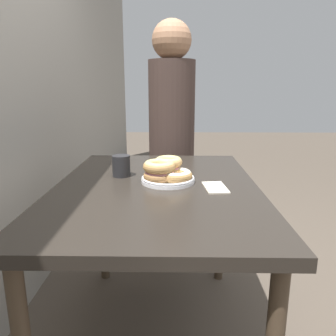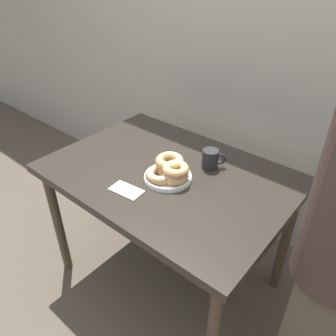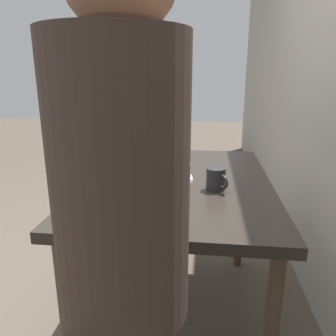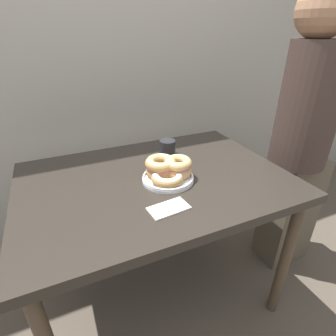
{
  "view_description": "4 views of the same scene",
  "coord_description": "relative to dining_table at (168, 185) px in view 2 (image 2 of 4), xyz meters",
  "views": [
    {
      "loc": [
        -1.26,
        0.33,
        1.13
      ],
      "look_at": [
        0.04,
        0.35,
        0.81
      ],
      "focal_mm": 35.0,
      "sensor_mm": 36.0,
      "label": 1
    },
    {
      "loc": [
        0.83,
        -0.59,
        1.61
      ],
      "look_at": [
        0.04,
        0.35,
        0.81
      ],
      "focal_mm": 35.0,
      "sensor_mm": 36.0,
      "label": 2
    },
    {
      "loc": [
        1.41,
        0.51,
        1.21
      ],
      "look_at": [
        0.04,
        0.35,
        0.81
      ],
      "focal_mm": 35.0,
      "sensor_mm": 36.0,
      "label": 3
    },
    {
      "loc": [
        -0.36,
        -0.53,
        1.32
      ],
      "look_at": [
        0.04,
        0.35,
        0.81
      ],
      "focal_mm": 28.0,
      "sensor_mm": 36.0,
      "label": 4
    }
  ],
  "objects": [
    {
      "name": "ground_plane",
      "position": [
        0.0,
        -0.4,
        -0.67
      ],
      "size": [
        14.0,
        14.0,
        0.0
      ],
      "primitive_type": "plane",
      "color": "#4C4238"
    },
    {
      "name": "wall_back",
      "position": [
        0.0,
        0.73,
        0.63
      ],
      "size": [
        8.0,
        0.05,
        2.6
      ],
      "color": "#9E998E",
      "rests_on": "ground_plane"
    },
    {
      "name": "dining_table",
      "position": [
        0.0,
        0.0,
        0.0
      ],
      "size": [
        1.15,
        0.81,
        0.75
      ],
      "color": "#28231E",
      "rests_on": "ground_plane"
    },
    {
      "name": "donut_plate",
      "position": [
        0.04,
        -0.04,
        0.12
      ],
      "size": [
        0.23,
        0.25,
        0.1
      ],
      "color": "white",
      "rests_on": "dining_table"
    },
    {
      "name": "coffee_mug",
      "position": [
        0.13,
        0.16,
        0.13
      ],
      "size": [
        0.1,
        0.09,
        0.09
      ],
      "color": "#232326",
      "rests_on": "dining_table"
    },
    {
      "name": "napkin",
      "position": [
        -0.04,
        -0.23,
        0.08
      ],
      "size": [
        0.15,
        0.09,
        0.01
      ],
      "color": "beige",
      "rests_on": "dining_table"
    }
  ]
}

